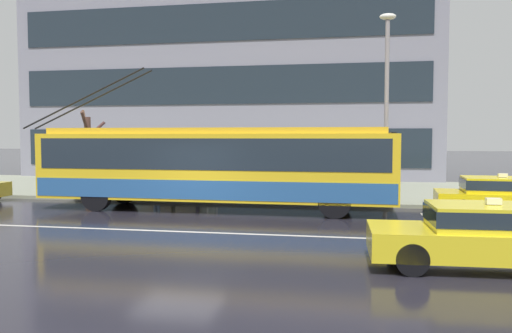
{
  "coord_description": "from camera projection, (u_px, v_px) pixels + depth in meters",
  "views": [
    {
      "loc": [
        5.17,
        -14.65,
        2.6
      ],
      "look_at": [
        1.61,
        3.92,
        1.49
      ],
      "focal_mm": 36.75,
      "sensor_mm": 36.0,
      "label": 1
    }
  ],
  "objects": [
    {
      "name": "taxi_oncoming_far",
      "position": [
        487.0,
        233.0,
        10.22
      ],
      "size": [
        4.44,
        1.92,
        1.39
      ],
      "color": "yellow",
      "rests_on": "ground_plane"
    },
    {
      "name": "pedestrian_approaching_curb",
      "position": [
        173.0,
        173.0,
        20.88
      ],
      "size": [
        0.41,
        0.41,
        1.63
      ],
      "color": "#514E41",
      "rests_on": "sidewalk_slab"
    },
    {
      "name": "bus_shelter",
      "position": [
        170.0,
        149.0,
        22.36
      ],
      "size": [
        4.17,
        1.78,
        2.52
      ],
      "color": "gray",
      "rests_on": "sidewalk_slab"
    },
    {
      "name": "crosswalk_stripe_edge_near",
      "position": [
        437.0,
        224.0,
        15.37
      ],
      "size": [
        0.44,
        4.4,
        0.01
      ],
      "primitive_type": "cube",
      "color": "beige",
      "rests_on": "ground_plane"
    },
    {
      "name": "crosswalk_stripe_inner_a",
      "position": [
        469.0,
        225.0,
        15.2
      ],
      "size": [
        0.44,
        4.4,
        0.01
      ],
      "primitive_type": "cube",
      "color": "beige",
      "rests_on": "ground_plane"
    },
    {
      "name": "taxi_ahead_of_bus",
      "position": [
        506.0,
        195.0,
        16.85
      ],
      "size": [
        4.53,
        2.05,
        1.39
      ],
      "color": "yellow",
      "rests_on": "ground_plane"
    },
    {
      "name": "street_lamp",
      "position": [
        387.0,
        92.0,
        19.2
      ],
      "size": [
        0.6,
        0.32,
        6.92
      ],
      "color": "gray",
      "rests_on": "sidewalk_slab"
    },
    {
      "name": "pedestrian_at_shelter",
      "position": [
        156.0,
        169.0,
        23.42
      ],
      "size": [
        0.46,
        0.46,
        1.62
      ],
      "color": "#50433B",
      "rests_on": "sidewalk_slab"
    },
    {
      "name": "lane_centre_line",
      "position": [
        163.0,
        231.0,
        14.31
      ],
      "size": [
        72.0,
        0.14,
        0.01
      ],
      "primitive_type": "cube",
      "color": "silver",
      "rests_on": "ground_plane"
    },
    {
      "name": "pedestrian_waiting_by_pole",
      "position": [
        197.0,
        159.0,
        21.48
      ],
      "size": [
        1.23,
        1.23,
        1.97
      ],
      "color": "black",
      "rests_on": "sidewalk_slab"
    },
    {
      "name": "crosswalk_stripe_center",
      "position": [
        503.0,
        226.0,
        15.03
      ],
      "size": [
        0.44,
        4.4,
        0.01
      ],
      "primitive_type": "cube",
      "color": "beige",
      "rests_on": "ground_plane"
    },
    {
      "name": "ground_plane",
      "position": [
        178.0,
        224.0,
        15.49
      ],
      "size": [
        160.0,
        160.0,
        0.0
      ],
      "primitive_type": "plane",
      "color": "#23212A"
    },
    {
      "name": "trolleybus",
      "position": [
        216.0,
        165.0,
        18.32
      ],
      "size": [
        13.5,
        2.7,
        5.0
      ],
      "color": "yellow",
      "rests_on": "ground_plane"
    },
    {
      "name": "sidewalk_slab",
      "position": [
        245.0,
        189.0,
        24.94
      ],
      "size": [
        80.0,
        10.0,
        0.14
      ],
      "primitive_type": "cube",
      "color": "gray",
      "rests_on": "ground_plane"
    },
    {
      "name": "pedestrian_walking_past",
      "position": [
        158.0,
        155.0,
        22.38
      ],
      "size": [
        1.49,
        1.49,
        2.0
      ],
      "color": "#29374C",
      "rests_on": "sidewalk_slab"
    },
    {
      "name": "street_tree_bare",
      "position": [
        89.0,
        149.0,
        23.21
      ],
      "size": [
        1.58,
        1.4,
        3.64
      ],
      "color": "brown",
      "rests_on": "sidewalk_slab"
    }
  ]
}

